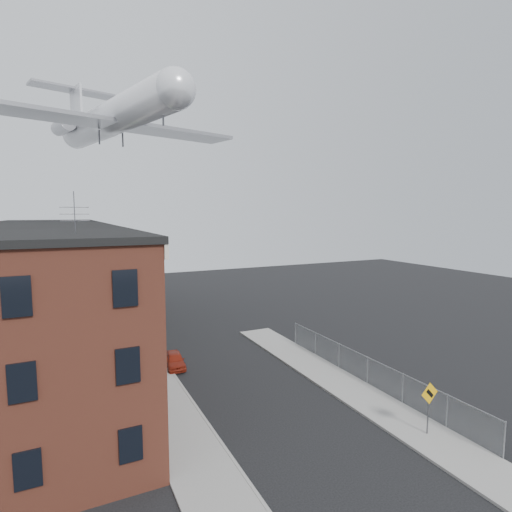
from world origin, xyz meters
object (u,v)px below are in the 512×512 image
at_px(car_near, 175,360).
at_px(airplane, 112,118).
at_px(street_tree, 122,289).
at_px(car_mid, 147,322).
at_px(warning_sign, 429,400).
at_px(utility_pole, 134,295).
at_px(car_far, 144,309).

xyz_separation_m(car_near, airplane, (-2.18, 13.55, 19.71)).
xyz_separation_m(street_tree, car_mid, (1.67, -3.78, -2.77)).
bearing_deg(car_mid, car_near, -88.55).
xyz_separation_m(warning_sign, utility_pole, (-11.20, 19.03, 2.79)).
height_order(car_near, airplane, airplane).
height_order(utility_pole, airplane, airplane).
distance_m(warning_sign, utility_pole, 22.25).
bearing_deg(utility_pole, car_mid, 71.96).
bearing_deg(car_far, utility_pole, -103.30).
bearing_deg(street_tree, airplane, -119.19).
bearing_deg(warning_sign, car_mid, 110.08).
distance_m(warning_sign, airplane, 35.41).
height_order(warning_sign, utility_pole, utility_pole).
bearing_deg(car_far, airplane, -134.97).
bearing_deg(car_near, car_mid, 95.59).
height_order(warning_sign, street_tree, street_tree).
distance_m(car_near, car_mid, 10.67).
xyz_separation_m(utility_pole, car_mid, (2.00, 6.14, -4.00)).
bearing_deg(warning_sign, utility_pole, 120.48).
height_order(warning_sign, airplane, airplane).
distance_m(utility_pole, car_far, 12.99).
relative_size(car_near, airplane, 0.12).
relative_size(car_mid, car_far, 0.99).
distance_m(car_near, airplane, 24.02).
bearing_deg(street_tree, warning_sign, -69.42).
xyz_separation_m(utility_pole, street_tree, (0.33, 9.92, -1.22)).
relative_size(utility_pole, car_far, 2.18).
height_order(warning_sign, car_mid, warning_sign).
relative_size(utility_pole, airplane, 0.34).
bearing_deg(car_mid, car_far, 83.81).
height_order(utility_pole, car_near, utility_pole).
distance_m(warning_sign, car_near, 17.22).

